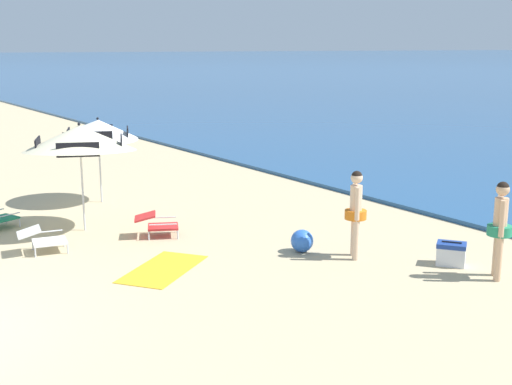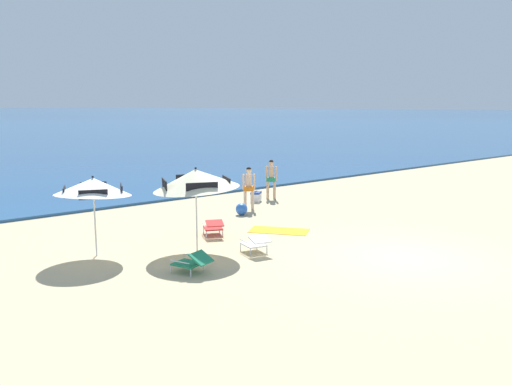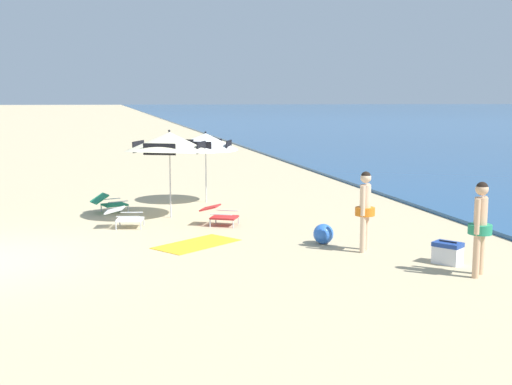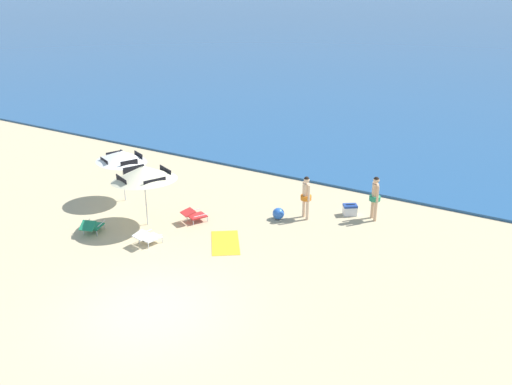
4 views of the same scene
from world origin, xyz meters
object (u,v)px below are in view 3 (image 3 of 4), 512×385
at_px(lounge_chair_under_umbrella, 124,216).
at_px(person_standing_near_shore, 365,205).
at_px(cooler_box, 448,253).
at_px(beach_towel, 197,244).
at_px(lounge_chair_facing_sea, 109,203).
at_px(lounge_chair_beside_umbrella, 219,214).
at_px(beach_umbrella_striped_second, 206,141).
at_px(beach_ball, 323,234).
at_px(person_standing_beside, 480,222).
at_px(beach_umbrella_striped_main, 169,142).

xyz_separation_m(lounge_chair_under_umbrella, person_standing_near_shore, (3.45, 4.58, 0.65)).
distance_m(cooler_box, beach_towel, 5.02).
bearing_deg(lounge_chair_facing_sea, lounge_chair_beside_umbrella, 46.97).
bearing_deg(cooler_box, beach_umbrella_striped_second, -157.95).
relative_size(lounge_chair_under_umbrella, beach_ball, 2.23).
height_order(lounge_chair_under_umbrella, person_standing_beside, person_standing_beside).
relative_size(lounge_chair_under_umbrella, lounge_chair_facing_sea, 0.93).
bearing_deg(cooler_box, person_standing_near_shore, -138.71).
bearing_deg(beach_umbrella_striped_second, person_standing_beside, 20.51).
height_order(beach_umbrella_striped_main, beach_towel, beach_umbrella_striped_main).
xyz_separation_m(person_standing_beside, beach_ball, (-2.93, -1.77, -0.73)).
relative_size(person_standing_near_shore, beach_ball, 3.78).
bearing_deg(person_standing_beside, cooler_box, -174.91).
relative_size(beach_umbrella_striped_main, beach_towel, 1.72).
bearing_deg(beach_towel, beach_umbrella_striped_second, 169.32).
bearing_deg(beach_umbrella_striped_main, beach_towel, 4.21).
bearing_deg(lounge_chair_facing_sea, lounge_chair_under_umbrella, 8.90).
height_order(beach_umbrella_striped_second, beach_towel, beach_umbrella_striped_second).
distance_m(person_standing_near_shore, beach_ball, 1.22).
bearing_deg(lounge_chair_beside_umbrella, lounge_chair_facing_sea, -133.03).
bearing_deg(lounge_chair_under_umbrella, beach_umbrella_striped_second, 143.74).
distance_m(lounge_chair_beside_umbrella, person_standing_near_shore, 4.06).
bearing_deg(lounge_chair_facing_sea, person_standing_near_shore, 41.15).
bearing_deg(lounge_chair_under_umbrella, beach_umbrella_striped_main, 131.85).
distance_m(lounge_chair_under_umbrella, cooler_box, 7.39).
distance_m(beach_umbrella_striped_main, beach_umbrella_striped_second, 2.59).
relative_size(beach_umbrella_striped_second, person_standing_near_shore, 1.61).
bearing_deg(lounge_chair_under_umbrella, cooler_box, 50.39).
bearing_deg(beach_umbrella_striped_second, lounge_chair_beside_umbrella, -3.49).
bearing_deg(beach_umbrella_striped_second, beach_towel, -10.68).
bearing_deg(beach_ball, cooler_box, 39.36).
distance_m(beach_umbrella_striped_second, lounge_chair_beside_umbrella, 3.85).
height_order(beach_umbrella_striped_main, beach_umbrella_striped_second, beach_umbrella_striped_main).
height_order(person_standing_beside, cooler_box, person_standing_beside).
bearing_deg(beach_towel, person_standing_near_shore, 66.94).
bearing_deg(lounge_chair_beside_umbrella, person_standing_beside, 33.41).
relative_size(lounge_chair_beside_umbrella, beach_ball, 2.35).
relative_size(lounge_chair_beside_umbrella, person_standing_near_shore, 0.62).
height_order(person_standing_near_shore, beach_towel, person_standing_near_shore).
relative_size(beach_umbrella_striped_second, lounge_chair_facing_sea, 2.54).
bearing_deg(beach_umbrella_striped_second, beach_ball, 14.68).
distance_m(beach_umbrella_striped_main, beach_towel, 3.70).
height_order(beach_umbrella_striped_main, cooler_box, beach_umbrella_striped_main).
bearing_deg(lounge_chair_beside_umbrella, beach_towel, -23.11).
bearing_deg(cooler_box, lounge_chair_facing_sea, -138.82).
xyz_separation_m(person_standing_beside, cooler_box, (-0.87, -0.08, -0.74)).
distance_m(beach_umbrella_striped_second, cooler_box, 8.82).
relative_size(beach_umbrella_striped_main, person_standing_near_shore, 1.94).
distance_m(beach_umbrella_striped_second, beach_ball, 6.38).
bearing_deg(lounge_chair_under_umbrella, beach_ball, 56.48).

